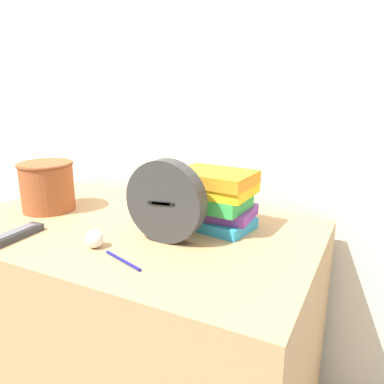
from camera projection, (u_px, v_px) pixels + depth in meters
wall_back at (191, 79)px, 1.40m from camera, size 6.00×0.04×2.40m
desk at (135, 330)px, 1.26m from camera, size 1.13×0.69×0.75m
desk_clock at (165, 201)px, 1.02m from camera, size 0.23×0.05×0.23m
book_stack at (216, 198)px, 1.13m from camera, size 0.24×0.19×0.18m
basket at (47, 185)px, 1.29m from camera, size 0.19×0.19×0.17m
tv_remote at (15, 235)px, 1.06m from camera, size 0.05×0.17×0.02m
crumpled_paper_ball at (94, 239)px, 1.00m from camera, size 0.05×0.05×0.05m
pen at (123, 260)px, 0.92m from camera, size 0.14×0.05×0.01m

